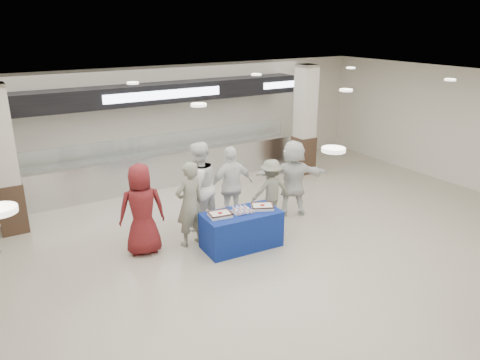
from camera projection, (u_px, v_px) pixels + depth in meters
ground at (275, 265)px, 8.83m from camera, size 14.00×14.00×0.00m
serving_line at (162, 144)px, 12.82m from camera, size 8.70×0.85×2.80m
column_left at (4, 164)px, 9.77m from camera, size 0.55×0.55×3.20m
column_right at (305, 123)px, 13.69m from camera, size 0.55×0.55×3.20m
display_table at (241, 230)px, 9.43m from camera, size 1.59×0.86×0.75m
sheet_cake_left at (220, 214)px, 9.12m from camera, size 0.47×0.39×0.09m
sheet_cake_right at (262, 206)px, 9.50m from camera, size 0.54×0.49×0.09m
cupcake_tray at (242, 210)px, 9.34m from camera, size 0.45×0.36×0.07m
civilian_maroon at (142, 209)px, 9.03m from camera, size 1.00×0.76×1.83m
soldier_a at (190, 204)px, 9.38m from camera, size 0.71×0.52×1.77m
chef_tall at (198, 186)px, 10.10m from camera, size 1.11×0.96×1.95m
chef_short at (232, 186)px, 10.36m from camera, size 1.07×0.49×1.80m
soldier_b at (271, 190)px, 10.62m from camera, size 1.01×0.69×1.44m
civilian_white at (293, 178)px, 10.87m from camera, size 1.75×1.17×1.81m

